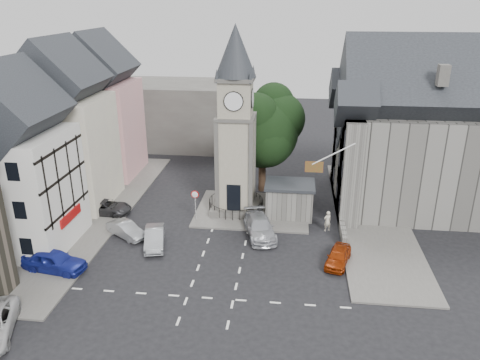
# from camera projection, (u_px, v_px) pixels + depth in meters

# --- Properties ---
(ground) EXTENTS (120.00, 120.00, 0.00)m
(ground) POSITION_uv_depth(u_px,v_px,m) (223.00, 255.00, 35.24)
(ground) COLOR black
(ground) RESTS_ON ground
(pavement_west) EXTENTS (6.00, 30.00, 0.14)m
(pavement_west) POSITION_uv_depth(u_px,v_px,m) (96.00, 212.00, 42.12)
(pavement_west) COLOR #595651
(pavement_west) RESTS_ON ground
(pavement_east) EXTENTS (6.00, 26.00, 0.14)m
(pavement_east) POSITION_uv_depth(u_px,v_px,m) (370.00, 216.00, 41.33)
(pavement_east) COLOR #595651
(pavement_east) RESTS_ON ground
(central_island) EXTENTS (10.00, 8.00, 0.16)m
(central_island) POSITION_uv_depth(u_px,v_px,m) (252.00, 210.00, 42.46)
(central_island) COLOR #595651
(central_island) RESTS_ON ground
(road_markings) EXTENTS (20.00, 8.00, 0.01)m
(road_markings) POSITION_uv_depth(u_px,v_px,m) (210.00, 298.00, 30.15)
(road_markings) COLOR silver
(road_markings) RESTS_ON ground
(clock_tower) EXTENTS (4.86, 4.86, 16.25)m
(clock_tower) POSITION_uv_depth(u_px,v_px,m) (236.00, 124.00, 39.68)
(clock_tower) COLOR #4C4944
(clock_tower) RESTS_ON ground
(stone_shelter) EXTENTS (4.30, 3.30, 3.08)m
(stone_shelter) POSITION_uv_depth(u_px,v_px,m) (289.00, 199.00, 41.10)
(stone_shelter) COLOR #575550
(stone_shelter) RESTS_ON ground
(town_tree) EXTENTS (7.20, 7.20, 10.80)m
(town_tree) POSITION_uv_depth(u_px,v_px,m) (263.00, 123.00, 44.52)
(town_tree) COLOR black
(town_tree) RESTS_ON ground
(warning_sign_post) EXTENTS (0.70, 0.19, 2.85)m
(warning_sign_post) POSITION_uv_depth(u_px,v_px,m) (195.00, 199.00, 39.88)
(warning_sign_post) COLOR black
(warning_sign_post) RESTS_ON ground
(terrace_pink) EXTENTS (8.10, 7.60, 12.80)m
(terrace_pink) POSITION_uv_depth(u_px,v_px,m) (100.00, 115.00, 49.32)
(terrace_pink) COLOR pink
(terrace_pink) RESTS_ON ground
(terrace_cream) EXTENTS (8.10, 7.60, 12.80)m
(terrace_cream) POSITION_uv_depth(u_px,v_px,m) (65.00, 135.00, 41.92)
(terrace_cream) COLOR beige
(terrace_cream) RESTS_ON ground
(terrace_tudor) EXTENTS (8.10, 7.60, 12.00)m
(terrace_tudor) POSITION_uv_depth(u_px,v_px,m) (15.00, 170.00, 34.66)
(terrace_tudor) COLOR silver
(terrace_tudor) RESTS_ON ground
(backdrop_west) EXTENTS (20.00, 10.00, 8.00)m
(backdrop_west) POSITION_uv_depth(u_px,v_px,m) (164.00, 113.00, 60.99)
(backdrop_west) COLOR #4C4944
(backdrop_west) RESTS_ON ground
(east_building) EXTENTS (14.40, 11.40, 12.60)m
(east_building) POSITION_uv_depth(u_px,v_px,m) (414.00, 141.00, 41.46)
(east_building) COLOR #575550
(east_building) RESTS_ON ground
(east_boundary_wall) EXTENTS (0.40, 16.00, 0.90)m
(east_boundary_wall) POSITION_uv_depth(u_px,v_px,m) (337.00, 202.00, 43.34)
(east_boundary_wall) COLOR #575550
(east_boundary_wall) RESTS_ON ground
(flagpole) EXTENTS (3.68, 0.10, 2.74)m
(flagpole) POSITION_uv_depth(u_px,v_px,m) (333.00, 154.00, 35.54)
(flagpole) COLOR white
(flagpole) RESTS_ON ground
(car_west_blue) EXTENTS (4.81, 2.50, 1.56)m
(car_west_blue) POSITION_uv_depth(u_px,v_px,m) (54.00, 261.00, 32.94)
(car_west_blue) COLOR navy
(car_west_blue) RESTS_ON ground
(car_west_silver) EXTENTS (3.82, 3.13, 1.23)m
(car_west_silver) POSITION_uv_depth(u_px,v_px,m) (126.00, 230.00, 37.74)
(car_west_silver) COLOR #95989C
(car_west_silver) RESTS_ON ground
(car_west_grey) EXTENTS (4.69, 2.36, 1.27)m
(car_west_grey) POSITION_uv_depth(u_px,v_px,m) (106.00, 207.00, 41.74)
(car_west_grey) COLOR #2E2E31
(car_west_grey) RESTS_ON ground
(car_island_silver) EXTENTS (2.37, 4.33, 1.35)m
(car_island_silver) POSITION_uv_depth(u_px,v_px,m) (154.00, 238.00, 36.34)
(car_island_silver) COLOR #9FA3A7
(car_island_silver) RESTS_ON ground
(car_island_east) EXTENTS (3.41, 5.55, 1.50)m
(car_island_east) POSITION_uv_depth(u_px,v_px,m) (260.00, 227.00, 37.88)
(car_island_east) COLOR #B2B4BB
(car_island_east) RESTS_ON ground
(car_east_red) EXTENTS (2.41, 3.86, 1.23)m
(car_east_red) POSITION_uv_depth(u_px,v_px,m) (338.00, 256.00, 33.84)
(car_east_red) COLOR #8F2A07
(car_east_red) RESTS_ON ground
(pedestrian) EXTENTS (0.77, 0.68, 1.79)m
(pedestrian) POSITION_uv_depth(u_px,v_px,m) (327.00, 221.00, 38.56)
(pedestrian) COLOR beige
(pedestrian) RESTS_ON ground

